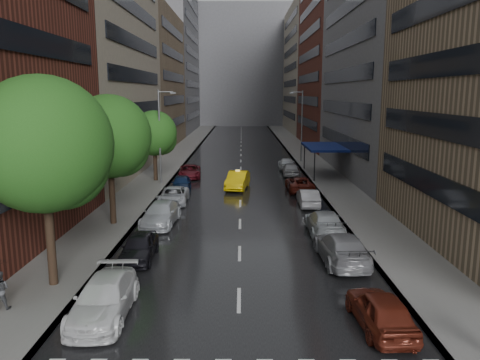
{
  "coord_description": "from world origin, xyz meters",
  "views": [
    {
      "loc": [
        0.12,
        -15.0,
        8.87
      ],
      "look_at": [
        0.0,
        16.39,
        3.0
      ],
      "focal_mm": 35.0,
      "sensor_mm": 36.0,
      "label": 1
    }
  ],
  "objects": [
    {
      "name": "road",
      "position": [
        0.0,
        50.0,
        0.01
      ],
      "size": [
        14.0,
        140.0,
        0.01
      ],
      "primitive_type": "cube",
      "color": "black",
      "rests_on": "ground"
    },
    {
      "name": "awning",
      "position": [
        8.98,
        35.0,
        3.13
      ],
      "size": [
        4.0,
        8.0,
        3.12
      ],
      "color": "navy",
      "rests_on": "sidewalk_right"
    },
    {
      "name": "parked_cars_left",
      "position": [
        -5.4,
        17.97,
        0.72
      ],
      "size": [
        2.62,
        36.4,
        1.51
      ],
      "color": "white",
      "rests_on": "ground"
    },
    {
      "name": "street_lamp_left",
      "position": [
        -7.72,
        30.0,
        4.89
      ],
      "size": [
        1.74,
        0.22,
        9.0
      ],
      "color": "gray",
      "rests_on": "sidewalk_left"
    },
    {
      "name": "parked_cars_right",
      "position": [
        5.4,
        19.65,
        0.73
      ],
      "size": [
        2.43,
        42.28,
        1.59
      ],
      "color": "maroon",
      "rests_on": "ground"
    },
    {
      "name": "tree_near",
      "position": [
        -8.6,
        5.39,
        6.63
      ],
      "size": [
        6.07,
        6.07,
        9.68
      ],
      "color": "#382619",
      "rests_on": "ground"
    },
    {
      "name": "ground",
      "position": [
        0.0,
        0.0,
        0.0
      ],
      "size": [
        220.0,
        220.0,
        0.0
      ],
      "primitive_type": "plane",
      "color": "gray",
      "rests_on": "ground"
    },
    {
      "name": "buildings_left",
      "position": [
        -15.0,
        58.79,
        15.99
      ],
      "size": [
        8.0,
        108.0,
        38.0
      ],
      "color": "maroon",
      "rests_on": "ground"
    },
    {
      "name": "sidewalk_right",
      "position": [
        9.0,
        50.0,
        0.07
      ],
      "size": [
        4.0,
        140.0,
        0.15
      ],
      "primitive_type": "cube",
      "color": "gray",
      "rests_on": "ground"
    },
    {
      "name": "tree_far",
      "position": [
        -8.6,
        31.54,
        4.9
      ],
      "size": [
        4.5,
        4.5,
        7.17
      ],
      "color": "#382619",
      "rests_on": "ground"
    },
    {
      "name": "sidewalk_left",
      "position": [
        -9.0,
        50.0,
        0.07
      ],
      "size": [
        4.0,
        140.0,
        0.15
      ],
      "primitive_type": "cube",
      "color": "gray",
      "rests_on": "ground"
    },
    {
      "name": "taxi",
      "position": [
        -0.27,
        27.99,
        0.82
      ],
      "size": [
        2.46,
        5.17,
        1.64
      ],
      "primitive_type": "imported",
      "rotation": [
        0.0,
        0.0,
        -0.15
      ],
      "color": "yellow",
      "rests_on": "ground"
    },
    {
      "name": "tree_mid",
      "position": [
        -8.6,
        15.66,
        6.03
      ],
      "size": [
        5.52,
        5.52,
        8.8
      ],
      "color": "#382619",
      "rests_on": "ground"
    },
    {
      "name": "street_lamp_right",
      "position": [
        7.72,
        45.0,
        4.89
      ],
      "size": [
        1.74,
        0.22,
        9.0
      ],
      "color": "gray",
      "rests_on": "sidewalk_right"
    },
    {
      "name": "buildings_right",
      "position": [
        15.0,
        56.7,
        15.03
      ],
      "size": [
        8.05,
        109.1,
        36.0
      ],
      "color": "#937A5B",
      "rests_on": "ground"
    },
    {
      "name": "building_far",
      "position": [
        0.0,
        118.0,
        16.0
      ],
      "size": [
        40.0,
        14.0,
        32.0
      ],
      "primitive_type": "cube",
      "color": "slate",
      "rests_on": "ground"
    }
  ]
}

